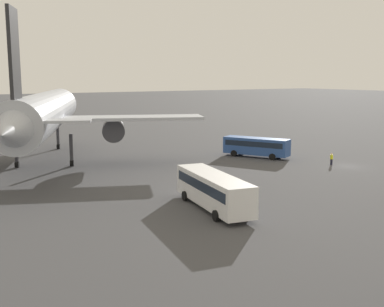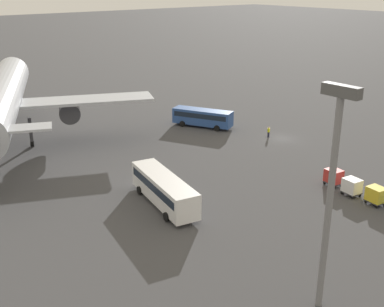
{
  "view_description": "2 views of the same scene",
  "coord_description": "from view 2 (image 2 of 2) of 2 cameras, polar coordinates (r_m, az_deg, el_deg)",
  "views": [
    {
      "loc": [
        -43.97,
        54.11,
        12.58
      ],
      "look_at": [
        3.57,
        23.5,
        3.39
      ],
      "focal_mm": 45.0,
      "sensor_mm": 36.0,
      "label": 1
    },
    {
      "loc": [
        -47.84,
        56.41,
        23.95
      ],
      "look_at": [
        -0.91,
        18.91,
        2.02
      ],
      "focal_mm": 45.0,
      "sensor_mm": 36.0,
      "label": 2
    }
  ],
  "objects": [
    {
      "name": "light_pole",
      "position": [
        35.32,
        16.26,
        -2.88
      ],
      "size": [
        2.8,
        0.7,
        17.37
      ],
      "color": "slate",
      "rests_on": "ground"
    },
    {
      "name": "airplane",
      "position": [
        76.56,
        -21.67,
        6.05
      ],
      "size": [
        49.57,
        42.68,
        19.31
      ],
      "rotation": [
        0.0,
        0.0,
        -0.41
      ],
      "color": "#B2B7C1",
      "rests_on": "ground"
    },
    {
      "name": "cargo_cart_red",
      "position": [
        61.29,
        16.43,
        -2.61
      ],
      "size": [
        2.19,
        1.92,
        2.06
      ],
      "rotation": [
        0.0,
        0.0,
        -0.13
      ],
      "color": "#38383D",
      "rests_on": "ground"
    },
    {
      "name": "cargo_cart_yellow",
      "position": [
        57.74,
        20.98,
        -4.58
      ],
      "size": [
        2.19,
        1.92,
        2.06
      ],
      "rotation": [
        0.0,
        0.0,
        -0.13
      ],
      "color": "#38383D",
      "rests_on": "ground"
    },
    {
      "name": "worker_person",
      "position": [
        77.82,
        9.06,
        2.55
      ],
      "size": [
        0.38,
        0.38,
        1.74
      ],
      "color": "#1E1E2D",
      "rests_on": "ground"
    },
    {
      "name": "cargo_cart_white",
      "position": [
        59.13,
        18.42,
        -3.67
      ],
      "size": [
        2.19,
        1.92,
        2.06
      ],
      "rotation": [
        0.0,
        0.0,
        -0.13
      ],
      "color": "#38383D",
      "rests_on": "ground"
    },
    {
      "name": "ground_plane",
      "position": [
        77.75,
        10.53,
        1.76
      ],
      "size": [
        600.0,
        600.0,
        0.0
      ],
      "primitive_type": "plane",
      "color": "#424244"
    },
    {
      "name": "shuttle_bus_far",
      "position": [
        53.73,
        -3.34,
        -4.12
      ],
      "size": [
        12.45,
        5.09,
        3.31
      ],
      "rotation": [
        0.0,
        0.0,
        -0.19
      ],
      "color": "white",
      "rests_on": "ground"
    },
    {
      "name": "shuttle_bus_near",
      "position": [
        82.1,
        1.26,
        4.41
      ],
      "size": [
        10.36,
        6.97,
        3.01
      ],
      "rotation": [
        0.0,
        0.0,
        0.47
      ],
      "color": "#2D5199",
      "rests_on": "ground"
    }
  ]
}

